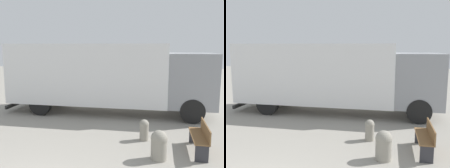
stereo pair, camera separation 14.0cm
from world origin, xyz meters
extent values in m
cube|color=white|center=(-0.22, 7.27, 1.79)|extent=(7.12, 2.54, 2.62)
cube|color=gray|center=(4.24, 7.06, 1.60)|extent=(2.01, 2.22, 2.23)
cube|color=black|center=(-3.78, 7.43, 0.27)|extent=(0.20, 2.11, 0.16)
cylinder|color=black|center=(4.29, 8.01, 0.48)|extent=(0.98, 0.32, 0.97)
cylinder|color=black|center=(4.20, 6.11, 0.48)|extent=(0.98, 0.32, 0.97)
cylinder|color=black|center=(-2.11, 8.31, 0.48)|extent=(0.98, 0.32, 0.97)
cylinder|color=black|center=(-2.20, 6.40, 0.48)|extent=(0.98, 0.32, 0.97)
cube|color=brown|center=(3.90, 3.36, 0.48)|extent=(0.47, 1.47, 0.04)
cube|color=brown|center=(4.09, 3.35, 0.65)|extent=(0.11, 1.45, 0.38)
cube|color=#2D2D33|center=(3.87, 2.68, 0.23)|extent=(0.34, 0.07, 0.46)
cube|color=#2D2D33|center=(3.94, 4.03, 0.23)|extent=(0.34, 0.07, 0.46)
cylinder|color=gray|center=(2.76, 2.69, 0.29)|extent=(0.43, 0.43, 0.59)
sphere|color=gray|center=(2.76, 2.69, 0.59)|extent=(0.45, 0.45, 0.45)
cylinder|color=gray|center=(2.36, 4.04, 0.27)|extent=(0.29, 0.29, 0.54)
sphere|color=gray|center=(2.36, 4.04, 0.54)|extent=(0.30, 0.30, 0.30)
camera|label=1|loc=(2.40, -3.73, 3.04)|focal=40.00mm
camera|label=2|loc=(2.54, -3.71, 3.04)|focal=40.00mm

